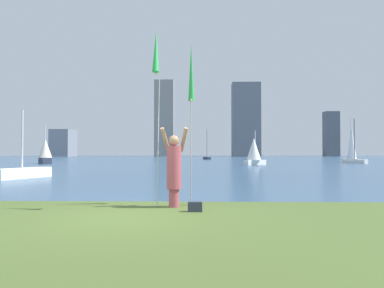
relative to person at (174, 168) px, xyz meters
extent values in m
cube|color=#335170|center=(-1.04, 59.78, -1.01)|extent=(120.00, 117.67, 0.12)
cube|color=#232D14|center=(-1.04, 0.95, -0.97)|extent=(120.00, 0.70, 0.02)
cylinder|color=#B24C59|center=(0.00, -0.01, -0.73)|extent=(0.25, 0.25, 0.44)
cylinder|color=#B24C59|center=(0.00, -0.01, 0.01)|extent=(0.35, 0.35, 1.04)
sphere|color=tan|center=(0.00, -0.01, 0.66)|extent=(0.25, 0.25, 0.25)
cylinder|color=tan|center=(-0.23, 0.14, 0.68)|extent=(0.25, 0.40, 0.60)
cylinder|color=tan|center=(0.23, 0.14, 0.68)|extent=(0.25, 0.40, 0.60)
cylinder|color=#B2B2B7|center=(-0.40, 0.14, 0.64)|extent=(0.02, 0.44, 3.16)
cone|color=green|center=(-0.40, -0.34, 2.76)|extent=(0.16, 0.30, 1.07)
sphere|color=yellow|center=(-0.40, -0.28, 2.24)|extent=(0.06, 0.06, 0.06)
cylinder|color=#B2B2B7|center=(0.40, 0.14, 0.37)|extent=(0.02, 0.29, 2.63)
cone|color=green|center=(0.40, 0.48, 2.42)|extent=(0.16, 0.31, 1.47)
sphere|color=yellow|center=(0.40, 0.40, 1.69)|extent=(0.06, 0.06, 0.06)
cube|color=#33384C|center=(0.52, -0.65, -0.84)|extent=(0.32, 0.18, 0.22)
cube|color=#333D51|center=(-16.77, 31.06, -0.61)|extent=(2.35, 2.90, 0.68)
cylinder|color=silver|center=(-16.77, 31.06, 1.52)|extent=(0.09, 0.09, 3.58)
cone|color=silver|center=(-16.65, 30.88, 0.75)|extent=(1.98, 1.98, 2.05)
cube|color=#333D51|center=(1.62, 53.42, -0.73)|extent=(1.37, 2.47, 0.43)
cylinder|color=#47474C|center=(1.62, 53.42, 1.89)|extent=(0.07, 0.07, 4.81)
cube|color=white|center=(-8.33, 9.15, -0.69)|extent=(1.98, 3.20, 0.51)
cylinder|color=silver|center=(-8.33, 9.15, 1.02)|extent=(0.09, 0.09, 2.92)
cube|color=white|center=(18.26, 33.22, -0.72)|extent=(2.09, 2.82, 0.45)
cylinder|color=#47474C|center=(18.26, 33.22, 1.84)|extent=(0.09, 0.09, 4.67)
cube|color=silver|center=(19.18, 36.51, -0.72)|extent=(1.74, 2.18, 0.46)
cylinder|color=silver|center=(19.18, 36.51, 2.11)|extent=(0.06, 0.06, 5.21)
cone|color=white|center=(19.26, 36.37, 1.48)|extent=(1.49, 1.49, 3.95)
cube|color=white|center=(6.10, 27.90, -0.70)|extent=(2.52, 2.45, 0.50)
cylinder|color=silver|center=(6.10, 27.90, 1.04)|extent=(0.09, 0.09, 2.98)
cone|color=white|center=(5.94, 27.75, 0.65)|extent=(2.08, 2.08, 2.21)
cube|color=gray|center=(-39.15, 94.21, 2.87)|extent=(5.48, 7.55, 7.64)
cube|color=gray|center=(-9.99, 94.34, 9.95)|extent=(5.47, 3.03, 21.80)
cube|color=slate|center=(12.97, 91.02, 9.18)|extent=(7.68, 4.55, 20.26)
cube|color=#565B66|center=(38.11, 96.27, 5.49)|extent=(4.02, 3.16, 12.88)
camera|label=1|loc=(0.66, -8.72, 0.39)|focal=33.81mm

